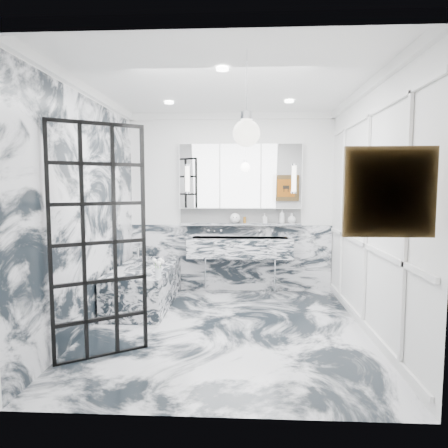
# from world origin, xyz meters

# --- Properties ---
(floor) EXTENTS (3.60, 3.60, 0.00)m
(floor) POSITION_xyz_m (0.00, 0.00, 0.00)
(floor) COLOR silver
(floor) RESTS_ON ground
(ceiling) EXTENTS (3.60, 3.60, 0.00)m
(ceiling) POSITION_xyz_m (0.00, 0.00, 2.80)
(ceiling) COLOR white
(ceiling) RESTS_ON wall_back
(wall_back) EXTENTS (3.60, 0.00, 3.60)m
(wall_back) POSITION_xyz_m (0.00, 1.80, 1.40)
(wall_back) COLOR white
(wall_back) RESTS_ON floor
(wall_front) EXTENTS (3.60, 0.00, 3.60)m
(wall_front) POSITION_xyz_m (0.00, -1.80, 1.40)
(wall_front) COLOR white
(wall_front) RESTS_ON floor
(wall_left) EXTENTS (0.00, 3.60, 3.60)m
(wall_left) POSITION_xyz_m (-1.60, 0.00, 1.40)
(wall_left) COLOR white
(wall_left) RESTS_ON floor
(wall_right) EXTENTS (0.00, 3.60, 3.60)m
(wall_right) POSITION_xyz_m (1.60, 0.00, 1.40)
(wall_right) COLOR white
(wall_right) RESTS_ON floor
(marble_clad_back) EXTENTS (3.18, 0.05, 1.05)m
(marble_clad_back) POSITION_xyz_m (0.00, 1.78, 0.53)
(marble_clad_back) COLOR silver
(marble_clad_back) RESTS_ON floor
(marble_clad_left) EXTENTS (0.02, 3.56, 2.68)m
(marble_clad_left) POSITION_xyz_m (-1.59, 0.00, 1.34)
(marble_clad_left) COLOR silver
(marble_clad_left) RESTS_ON floor
(panel_molding) EXTENTS (0.03, 3.40, 2.30)m
(panel_molding) POSITION_xyz_m (1.58, 0.00, 1.30)
(panel_molding) COLOR white
(panel_molding) RESTS_ON floor
(soap_bottle_a) EXTENTS (0.09, 0.09, 0.22)m
(soap_bottle_a) POSITION_xyz_m (0.80, 1.71, 1.20)
(soap_bottle_a) COLOR #8C5919
(soap_bottle_a) RESTS_ON ledge
(soap_bottle_b) EXTENTS (0.09, 0.09, 0.15)m
(soap_bottle_b) POSITION_xyz_m (0.53, 1.71, 1.17)
(soap_bottle_b) COLOR #4C4C51
(soap_bottle_b) RESTS_ON ledge
(soap_bottle_c) EXTENTS (0.16, 0.16, 0.16)m
(soap_bottle_c) POSITION_xyz_m (0.95, 1.71, 1.17)
(soap_bottle_c) COLOR silver
(soap_bottle_c) RESTS_ON ledge
(face_pot) EXTENTS (0.17, 0.17, 0.17)m
(face_pot) POSITION_xyz_m (0.07, 1.71, 1.17)
(face_pot) COLOR white
(face_pot) RESTS_ON ledge
(amber_bottle) EXTENTS (0.04, 0.04, 0.10)m
(amber_bottle) POSITION_xyz_m (0.22, 1.71, 1.14)
(amber_bottle) COLOR #8C5919
(amber_bottle) RESTS_ON ledge
(flower_vase) EXTENTS (0.07, 0.07, 0.12)m
(flower_vase) POSITION_xyz_m (-0.83, 0.20, 0.61)
(flower_vase) COLOR silver
(flower_vase) RESTS_ON bathtub
(crittall_door) EXTENTS (0.76, 0.51, 2.25)m
(crittall_door) POSITION_xyz_m (-1.17, -0.81, 1.12)
(crittall_door) COLOR black
(crittall_door) RESTS_ON floor
(artwork) EXTENTS (0.52, 0.05, 0.52)m
(artwork) POSITION_xyz_m (1.20, -1.76, 1.62)
(artwork) COLOR #C36314
(artwork) RESTS_ON wall_front
(pendant_light) EXTENTS (0.22, 0.22, 0.22)m
(pendant_light) POSITION_xyz_m (0.23, -1.23, 2.09)
(pendant_light) COLOR white
(pendant_light) RESTS_ON ceiling
(trough_sink) EXTENTS (1.60, 0.45, 0.30)m
(trough_sink) POSITION_xyz_m (0.15, 1.55, 0.73)
(trough_sink) COLOR silver
(trough_sink) RESTS_ON wall_back
(ledge) EXTENTS (1.90, 0.14, 0.04)m
(ledge) POSITION_xyz_m (0.15, 1.72, 1.07)
(ledge) COLOR silver
(ledge) RESTS_ON wall_back
(subway_tile) EXTENTS (1.90, 0.03, 0.23)m
(subway_tile) POSITION_xyz_m (0.15, 1.78, 1.21)
(subway_tile) COLOR white
(subway_tile) RESTS_ON wall_back
(mirror_cabinet) EXTENTS (1.90, 0.16, 1.00)m
(mirror_cabinet) POSITION_xyz_m (0.15, 1.73, 1.82)
(mirror_cabinet) COLOR white
(mirror_cabinet) RESTS_ON wall_back
(sconce_left) EXTENTS (0.07, 0.07, 0.40)m
(sconce_left) POSITION_xyz_m (-0.67, 1.63, 1.78)
(sconce_left) COLOR white
(sconce_left) RESTS_ON mirror_cabinet
(sconce_right) EXTENTS (0.07, 0.07, 0.40)m
(sconce_right) POSITION_xyz_m (0.97, 1.63, 1.78)
(sconce_right) COLOR white
(sconce_right) RESTS_ON mirror_cabinet
(bathtub) EXTENTS (0.75, 1.65, 0.55)m
(bathtub) POSITION_xyz_m (-1.18, 0.90, 0.28)
(bathtub) COLOR silver
(bathtub) RESTS_ON floor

